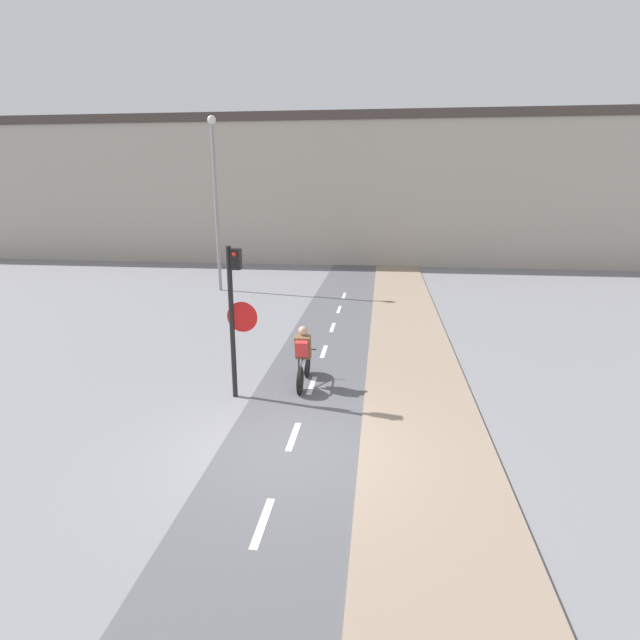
% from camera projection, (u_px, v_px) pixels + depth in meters
% --- Properties ---
extents(ground_plane, '(120.00, 120.00, 0.00)m').
position_uv_depth(ground_plane, '(289.00, 451.00, 8.92)').
color(ground_plane, gray).
extents(bike_lane, '(2.51, 60.00, 0.02)m').
position_uv_depth(bike_lane, '(289.00, 450.00, 8.92)').
color(bike_lane, '#56565B').
rests_on(bike_lane, ground_plane).
extents(sidewalk_strip, '(2.40, 60.00, 0.05)m').
position_uv_depth(sidewalk_strip, '(428.00, 459.00, 8.62)').
color(sidewalk_strip, gray).
rests_on(sidewalk_strip, ground_plane).
extents(building_row_background, '(60.00, 5.20, 8.57)m').
position_uv_depth(building_row_background, '(358.00, 190.00, 30.62)').
color(building_row_background, '#B2A899').
rests_on(building_row_background, ground_plane).
extents(traffic_light_pole, '(0.67, 0.25, 3.38)m').
position_uv_depth(traffic_light_pole, '(235.00, 307.00, 10.68)').
color(traffic_light_pole, black).
rests_on(traffic_light_pole, ground_plane).
extents(street_lamp_far, '(0.36, 0.36, 7.39)m').
position_uv_depth(street_lamp_far, '(215.00, 188.00, 21.40)').
color(street_lamp_far, gray).
rests_on(street_lamp_far, ground_plane).
extents(cyclist_near, '(0.46, 1.72, 1.46)m').
position_uv_depth(cyclist_near, '(303.00, 358.00, 11.64)').
color(cyclist_near, black).
rests_on(cyclist_near, ground_plane).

